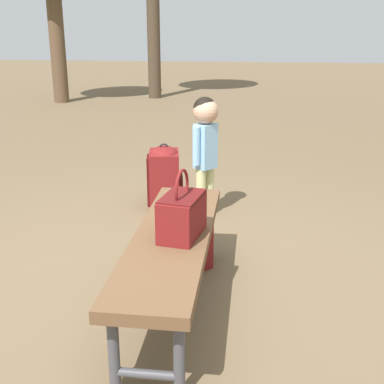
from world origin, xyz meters
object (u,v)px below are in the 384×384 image
Objects in this scene: park_bench at (172,244)px; backpack_large at (165,176)px; child_standing at (205,138)px; backpack_small at (194,242)px; handbag at (182,214)px.

park_bench is 1.67m from backpack_large.
backpack_small is at bearing -178.63° from child_standing.
park_bench is at bearing -168.50° from backpack_large.
child_standing is 1.04m from backpack_small.
park_bench is 2.81× the size of backpack_large.
child_standing is at bearing -116.44° from backpack_large.
child_standing is (1.47, 0.02, 0.08)m from handbag.
park_bench is 1.62× the size of child_standing.
handbag is 0.68m from backpack_small.
backpack_small is at bearing -160.53° from backpack_large.
backpack_large reaches higher than park_bench.
handbag is 1.47m from child_standing.
handbag reaches higher than park_bench.
handbag is at bearing -179.98° from backpack_small.
backpack_large is at bearing 63.56° from child_standing.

